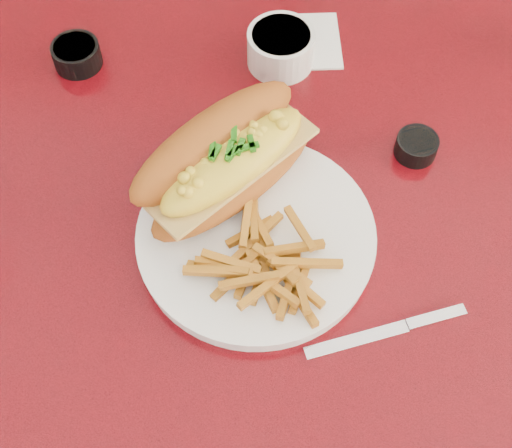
# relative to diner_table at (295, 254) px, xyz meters

# --- Properties ---
(ground) EXTENTS (8.00, 8.00, 0.00)m
(ground) POSITION_rel_diner_table_xyz_m (0.00, 0.00, -0.61)
(ground) COLOR silver
(ground) RESTS_ON ground
(diner_table) EXTENTS (1.23, 0.83, 0.77)m
(diner_table) POSITION_rel_diner_table_xyz_m (0.00, 0.00, 0.00)
(diner_table) COLOR #B40B17
(diner_table) RESTS_ON ground
(booth_bench_far) EXTENTS (1.20, 0.51, 0.90)m
(booth_bench_far) POSITION_rel_diner_table_xyz_m (0.00, 0.81, -0.32)
(booth_bench_far) COLOR #A00A17
(booth_bench_far) RESTS_ON ground
(dinner_plate) EXTENTS (0.29, 0.29, 0.02)m
(dinner_plate) POSITION_rel_diner_table_xyz_m (-0.04, -0.08, 0.17)
(dinner_plate) COLOR white
(dinner_plate) RESTS_ON diner_table
(mac_hoagie) EXTENTS (0.24, 0.25, 0.10)m
(mac_hoagie) POSITION_rel_diner_table_xyz_m (-0.09, -0.01, 0.22)
(mac_hoagie) COLOR #A7561B
(mac_hoagie) RESTS_ON dinner_plate
(fries_pile) EXTENTS (0.13, 0.12, 0.03)m
(fries_pile) POSITION_rel_diner_table_xyz_m (-0.03, -0.11, 0.20)
(fries_pile) COLOR orange
(fries_pile) RESTS_ON dinner_plate
(fork) EXTENTS (0.05, 0.13, 0.00)m
(fork) POSITION_rel_diner_table_xyz_m (0.02, -0.06, 0.18)
(fork) COLOR silver
(fork) RESTS_ON dinner_plate
(gravy_ramekin) EXTENTS (0.10, 0.10, 0.05)m
(gravy_ramekin) POSITION_rel_diner_table_xyz_m (-0.05, 0.20, 0.19)
(gravy_ramekin) COLOR white
(gravy_ramekin) RESTS_ON diner_table
(sauce_cup_left) EXTENTS (0.08, 0.08, 0.03)m
(sauce_cup_left) POSITION_rel_diner_table_xyz_m (-0.32, 0.17, 0.18)
(sauce_cup_left) COLOR black
(sauce_cup_left) RESTS_ON diner_table
(sauce_cup_right) EXTENTS (0.05, 0.05, 0.03)m
(sauce_cup_right) POSITION_rel_diner_table_xyz_m (0.13, 0.07, 0.18)
(sauce_cup_right) COLOR black
(sauce_cup_right) RESTS_ON diner_table
(knife) EXTENTS (0.17, 0.08, 0.01)m
(knife) POSITION_rel_diner_table_xyz_m (0.12, -0.17, 0.16)
(knife) COLOR silver
(knife) RESTS_ON diner_table
(paper_napkin) EXTENTS (0.12, 0.12, 0.00)m
(paper_napkin) POSITION_rel_diner_table_xyz_m (-0.02, 0.24, 0.16)
(paper_napkin) COLOR white
(paper_napkin) RESTS_ON diner_table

